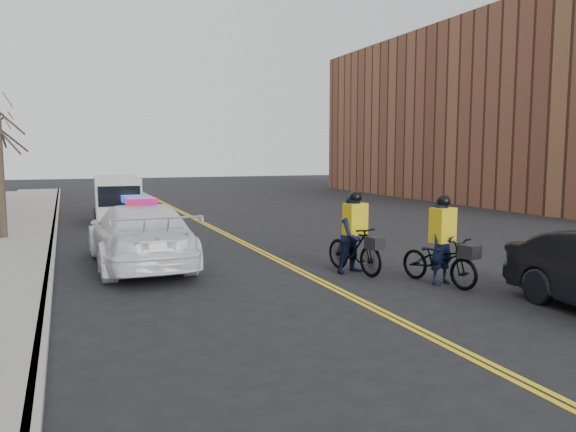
% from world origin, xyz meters
% --- Properties ---
extents(ground, '(120.00, 120.00, 0.00)m').
position_xyz_m(ground, '(0.00, 0.00, 0.00)').
color(ground, black).
rests_on(ground, ground).
extents(center_line_left, '(0.10, 60.00, 0.01)m').
position_xyz_m(center_line_left, '(-0.08, 8.00, 0.01)').
color(center_line_left, yellow).
rests_on(center_line_left, ground).
extents(center_line_right, '(0.10, 60.00, 0.01)m').
position_xyz_m(center_line_right, '(0.08, 8.00, 0.01)').
color(center_line_right, yellow).
rests_on(center_line_right, ground).
extents(sidewalk, '(3.00, 60.00, 0.15)m').
position_xyz_m(sidewalk, '(-7.50, 8.00, 0.07)').
color(sidewalk, gray).
rests_on(sidewalk, ground).
extents(curb, '(0.20, 60.00, 0.15)m').
position_xyz_m(curb, '(-6.00, 8.00, 0.07)').
color(curb, gray).
rests_on(curb, ground).
extents(building_across, '(12.00, 30.00, 11.00)m').
position_xyz_m(building_across, '(22.00, 18.00, 5.50)').
color(building_across, brown).
rests_on(building_across, ground).
extents(police_cruiser, '(2.51, 5.95, 1.87)m').
position_xyz_m(police_cruiser, '(-3.75, 3.84, 0.86)').
color(police_cruiser, white).
rests_on(police_cruiser, ground).
extents(cargo_van, '(2.03, 4.91, 2.03)m').
position_xyz_m(cargo_van, '(-3.51, 13.57, 0.99)').
color(cargo_van, silver).
rests_on(cargo_van, ground).
extents(cyclist_near, '(1.25, 2.25, 2.09)m').
position_xyz_m(cyclist_near, '(2.52, -0.84, 0.73)').
color(cyclist_near, black).
rests_on(cyclist_near, ground).
extents(cyclist_far, '(1.06, 2.14, 2.09)m').
position_xyz_m(cyclist_far, '(1.23, 0.99, 0.83)').
color(cyclist_far, black).
rests_on(cyclist_far, ground).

